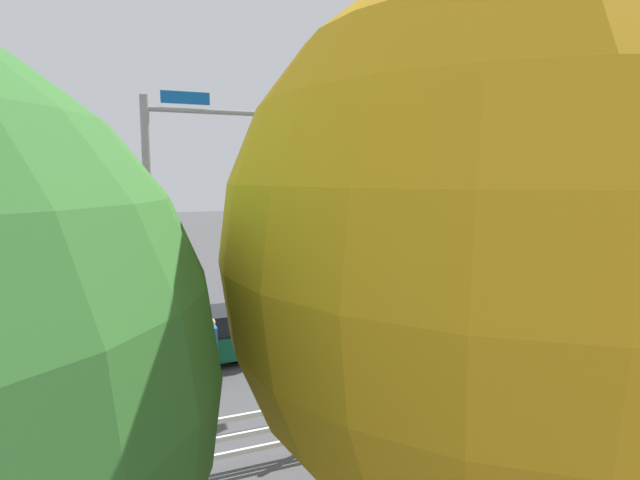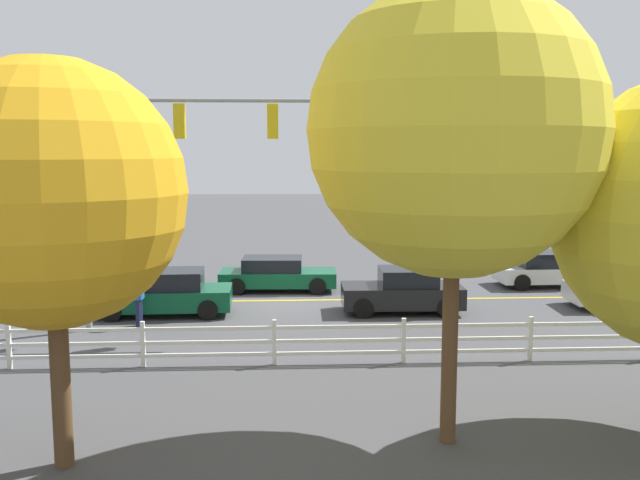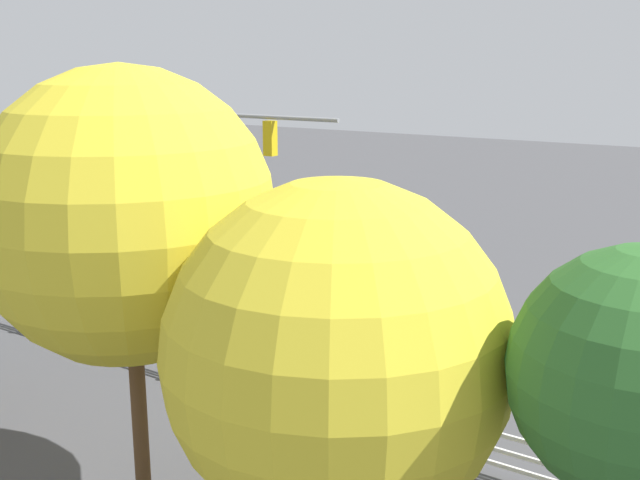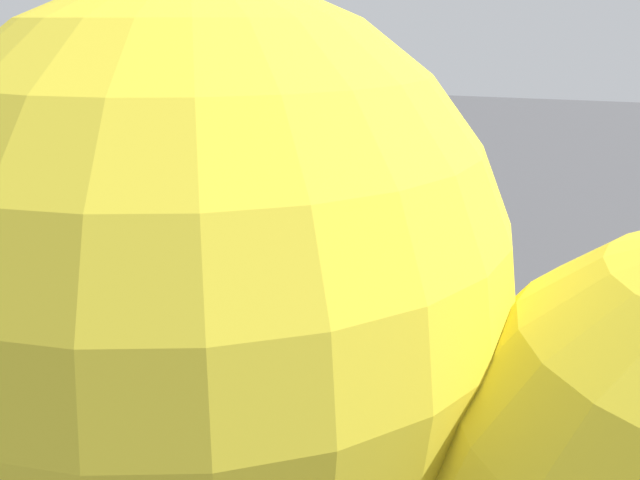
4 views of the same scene
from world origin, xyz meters
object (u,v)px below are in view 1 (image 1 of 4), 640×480
Objects in this scene: car_1 at (508,275)px; car_2 at (605,289)px; car_0 at (448,309)px; pedestrian at (212,347)px; car_3 at (221,336)px; car_4 at (295,298)px; tree_4 at (501,257)px.

car_1 is 4.13m from car_2.
car_0 is 8.47m from pedestrian.
car_3 is 2.63× the size of pedestrian.
car_0 is 0.89× the size of car_4.
car_4 is at bearing -40.49° from car_0.
car_3 is 1.63m from pedestrian.
tree_4 reaches higher than car_3.
car_0 is at bearing -125.13° from tree_4.
car_3 is at bearing 73.67° from pedestrian.
car_3 is (14.25, 4.07, 0.04)m from car_1.
car_0 reaches higher than car_3.
car_0 is 0.93× the size of car_2.
car_2 is 15.76m from car_3.
car_2 is 0.96× the size of car_4.
car_1 is (-6.45, -4.11, -0.03)m from car_0.
car_3 is (7.81, -0.05, 0.00)m from car_0.
car_0 is 0.96× the size of car_1.
pedestrian is at bearing 68.86° from car_3.
pedestrian reaches higher than car_4.
car_4 is 0.65× the size of tree_4.
car_4 is at bearing -103.24° from tree_4.
car_1 reaches higher than car_4.
tree_4 is at bearing -82.86° from pedestrian.
car_2 is at bearing 9.15° from pedestrian.
car_4 is (10.67, 0.35, -0.03)m from car_1.
car_0 is 7.81m from car_3.
car_1 is at bearing -146.26° from car_0.
pedestrian is at bearing 11.23° from car_0.
tree_4 is (-0.14, 10.95, 3.93)m from car_3.
car_3 is 5.16m from car_4.
pedestrian is 10.15m from tree_4.
tree_4 reaches higher than pedestrian.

